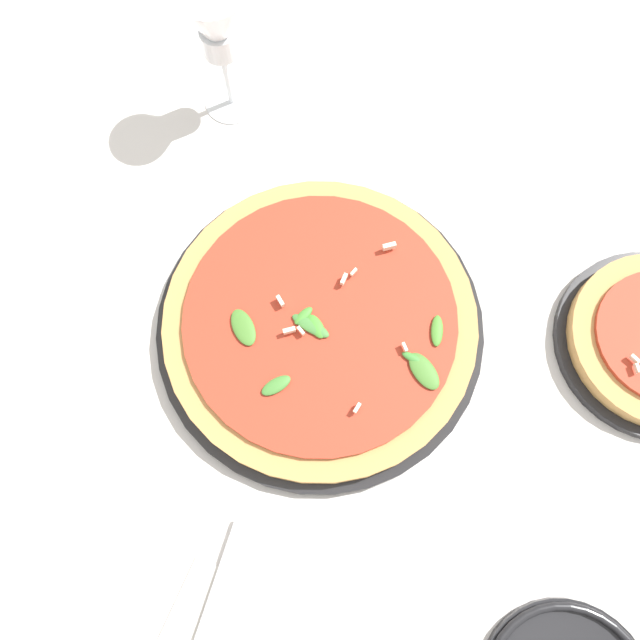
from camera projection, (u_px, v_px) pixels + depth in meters
name	position (u px, v px, depth m)	size (l,w,h in m)	color
ground_plane	(311.00, 337.00, 0.67)	(6.00, 6.00, 0.00)	silver
pizza_arugula_main	(320.00, 324.00, 0.66)	(0.35, 0.35, 0.05)	black
wine_glass	(217.00, 29.00, 0.65)	(0.07, 0.07, 0.17)	white
napkin	(204.00, 633.00, 0.58)	(0.13, 0.10, 0.01)	silver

